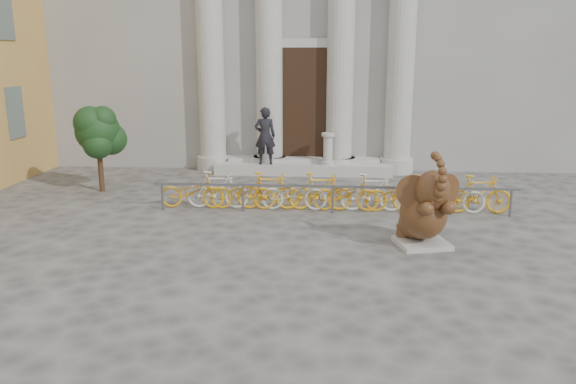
# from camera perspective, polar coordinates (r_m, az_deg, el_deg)

# --- Properties ---
(ground) EXTENTS (80.00, 80.00, 0.00)m
(ground) POSITION_cam_1_polar(r_m,az_deg,el_deg) (10.34, -0.86, -8.77)
(ground) COLOR #474442
(ground) RESTS_ON ground
(classical_building) EXTENTS (22.00, 10.70, 12.00)m
(classical_building) POSITION_cam_1_polar(r_m,az_deg,el_deg) (24.55, 2.29, 18.48)
(classical_building) COLOR gray
(classical_building) RESTS_ON ground
(entrance_steps) EXTENTS (6.00, 1.20, 0.36)m
(entrance_steps) POSITION_cam_1_polar(r_m,az_deg,el_deg) (19.31, 1.57, 2.46)
(entrance_steps) COLOR #A8A59E
(entrance_steps) RESTS_ON ground
(elephant_statue) EXTENTS (1.36, 1.64, 2.08)m
(elephant_statue) POSITION_cam_1_polar(r_m,az_deg,el_deg) (12.13, 13.69, -1.95)
(elephant_statue) COLOR #A8A59E
(elephant_statue) RESTS_ON ground
(bike_rack) EXTENTS (9.30, 0.53, 1.00)m
(bike_rack) POSITION_cam_1_polar(r_m,az_deg,el_deg) (14.61, 4.52, 0.02)
(bike_rack) COLOR slate
(bike_rack) RESTS_ON ground
(tree) EXTENTS (1.46, 1.33, 2.54)m
(tree) POSITION_cam_1_polar(r_m,az_deg,el_deg) (17.31, -18.71, 5.77)
(tree) COLOR #332114
(tree) RESTS_ON ground
(pedestrian) EXTENTS (0.76, 0.55, 1.92)m
(pedestrian) POSITION_cam_1_polar(r_m,az_deg,el_deg) (18.87, -2.35, 5.71)
(pedestrian) COLOR black
(pedestrian) RESTS_ON entrance_steps
(balustrade_post) EXTENTS (0.44, 0.44, 1.08)m
(balustrade_post) POSITION_cam_1_polar(r_m,az_deg,el_deg) (18.87, 4.08, 4.26)
(balustrade_post) COLOR #A8A59E
(balustrade_post) RESTS_ON entrance_steps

